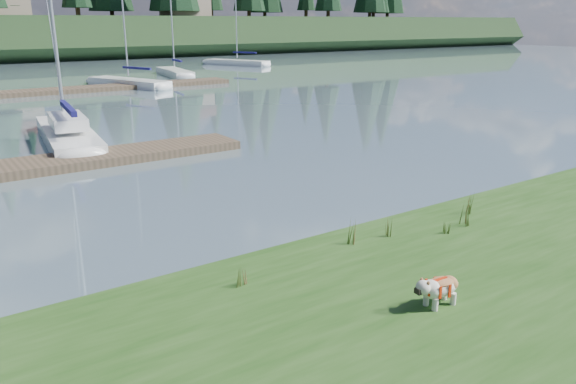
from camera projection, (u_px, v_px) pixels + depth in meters
ground at (18, 96)px, 36.51m from camera, size 200.00×200.00×0.00m
bank at (484, 346)px, 8.11m from camera, size 60.00×9.00×0.35m
bulldog at (440, 287)px, 8.81m from camera, size 0.86×0.40×0.51m
sailboat_main at (66, 130)px, 22.81m from camera, size 2.75×8.82×12.50m
dock_near at (5, 170)px, 17.76m from camera, size 16.00×2.00×0.30m
dock_far at (50, 91)px, 37.55m from camera, size 26.00×2.20×0.30m
sailboat_bg_3 at (122, 82)px, 41.84m from camera, size 4.43×8.53×12.38m
sailboat_bg_4 at (173, 72)px, 50.18m from camera, size 2.75×8.19×11.85m
sailboat_bg_5 at (232, 62)px, 61.77m from camera, size 5.10×8.47×12.16m
weed_0 at (354, 232)px, 11.33m from camera, size 0.17×0.14×0.55m
weed_1 at (387, 227)px, 11.71m from camera, size 0.17×0.14×0.47m
weed_2 at (465, 214)px, 12.33m from camera, size 0.17×0.14×0.61m
weed_3 at (240, 273)px, 9.54m from camera, size 0.17×0.14×0.50m
weed_4 at (445, 227)px, 11.86m from camera, size 0.17×0.14×0.38m
weed_5 at (469, 203)px, 13.05m from camera, size 0.17×0.14×0.60m
mud_lip at (304, 253)px, 11.60m from camera, size 60.00×0.50×0.14m
house_2 at (185, 2)px, 81.36m from camera, size 6.30×5.30×4.65m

